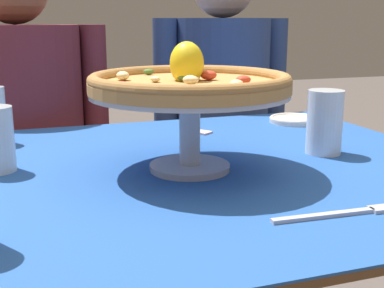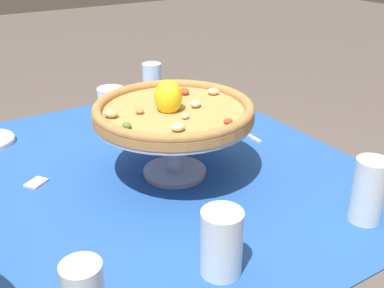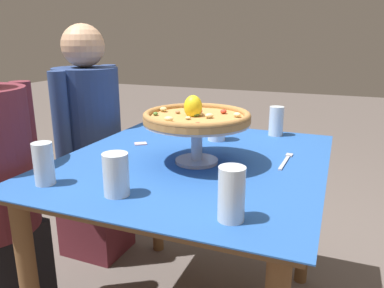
{
  "view_description": "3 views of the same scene",
  "coord_description": "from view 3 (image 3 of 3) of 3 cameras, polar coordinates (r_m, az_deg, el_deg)",
  "views": [
    {
      "loc": [
        -0.34,
        -0.93,
        1.02
      ],
      "look_at": [
        -0.02,
        0.0,
        0.78
      ],
      "focal_mm": 47.8,
      "sensor_mm": 36.0,
      "label": 1
    },
    {
      "loc": [
        -0.92,
        0.48,
        1.3
      ],
      "look_at": [
        -0.06,
        -0.06,
        0.82
      ],
      "focal_mm": 43.64,
      "sensor_mm": 36.0,
      "label": 2
    },
    {
      "loc": [
        -1.24,
        -0.48,
        1.18
      ],
      "look_at": [
        0.01,
        0.01,
        0.79
      ],
      "focal_mm": 35.1,
      "sensor_mm": 36.0,
      "label": 3
    }
  ],
  "objects": [
    {
      "name": "diner_right",
      "position": [
        2.06,
        -15.08,
        -0.88
      ],
      "size": [
        0.48,
        0.33,
        1.24
      ],
      "color": "maroon",
      "rests_on": "ground"
    },
    {
      "name": "water_glass_side_left",
      "position": [
        1.09,
        -11.45,
        -4.99
      ],
      "size": [
        0.07,
        0.07,
        0.12
      ],
      "color": "silver",
      "rests_on": "dining_table"
    },
    {
      "name": "side_plate",
      "position": [
        1.88,
        -4.68,
        2.73
      ],
      "size": [
        0.14,
        0.14,
        0.02
      ],
      "color": "silver",
      "rests_on": "dining_table"
    },
    {
      "name": "dinner_fork",
      "position": [
        1.42,
        14.07,
        -2.42
      ],
      "size": [
        0.2,
        0.03,
        0.01
      ],
      "color": "#B7B7C1",
      "rests_on": "dining_table"
    },
    {
      "name": "sugar_packet",
      "position": [
        1.6,
        -7.81,
        0.05
      ],
      "size": [
        0.06,
        0.06,
        0.0
      ],
      "primitive_type": "cube",
      "rotation": [
        0.0,
        0.0,
        2.18
      ],
      "color": "beige",
      "rests_on": "dining_table"
    },
    {
      "name": "dining_table",
      "position": [
        1.44,
        0.2,
        -6.51
      ],
      "size": [
        1.08,
        0.95,
        0.73
      ],
      "color": "brown",
      "rests_on": "ground"
    },
    {
      "name": "pizza_stand",
      "position": [
        1.33,
        0.73,
        1.83
      ],
      "size": [
        0.37,
        0.37,
        0.15
      ],
      "color": "#B7B7C1",
      "rests_on": "dining_table"
    },
    {
      "name": "water_glass_side_right",
      "position": [
        1.64,
        3.85,
        2.59
      ],
      "size": [
        0.08,
        0.08,
        0.14
      ],
      "color": "white",
      "rests_on": "dining_table"
    },
    {
      "name": "pizza",
      "position": [
        1.32,
        0.71,
        4.25
      ],
      "size": [
        0.38,
        0.38,
        0.09
      ],
      "color": "#BC8447",
      "rests_on": "pizza_stand"
    },
    {
      "name": "water_glass_front_right",
      "position": [
        1.76,
        12.66,
        3.21
      ],
      "size": [
        0.07,
        0.07,
        0.13
      ],
      "color": "silver",
      "rests_on": "dining_table"
    },
    {
      "name": "water_glass_front_left",
      "position": [
        0.93,
        6.0,
        -8.11
      ],
      "size": [
        0.07,
        0.07,
        0.14
      ],
      "color": "silver",
      "rests_on": "dining_table"
    },
    {
      "name": "water_glass_back_left",
      "position": [
        1.24,
        -21.58,
        -3.21
      ],
      "size": [
        0.06,
        0.06,
        0.13
      ],
      "color": "silver",
      "rests_on": "dining_table"
    }
  ]
}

